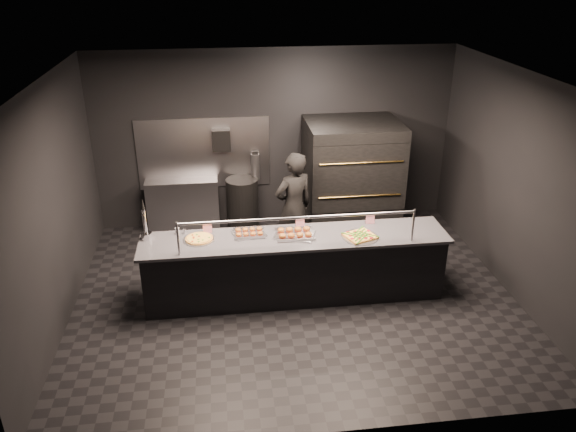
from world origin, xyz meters
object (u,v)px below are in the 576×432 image
Objects in this scene: round_pizza at (199,239)px; square_pizza at (360,236)px; prep_shelf at (183,205)px; trash_bin at (242,204)px; beer_tap at (145,228)px; slider_tray_b at (295,233)px; slider_tray_a at (249,233)px; worker at (294,207)px; towel_dispenser at (221,140)px; fire_extinguisher at (255,166)px; service_counter at (295,267)px; pizza_oven at (351,178)px.

round_pizza is 0.88× the size of square_pizza.
prep_shelf is 1.33× the size of trash_bin.
round_pizza is 2.30m from trash_bin.
slider_tray_b is (1.95, -0.15, -0.13)m from beer_tap.
worker is (0.73, 0.92, -0.08)m from slider_tray_a.
towel_dispenser is 2.42m from round_pizza.
square_pizza reaches higher than round_pizza.
fire_extinguisher is at bearing 36.06° from trash_bin.
service_counter is 4.54× the size of trash_bin.
trash_bin is (0.66, 2.15, -0.48)m from round_pizza.
service_counter is 2.78m from towel_dispenser.
slider_tray_a is (-0.60, 0.15, 0.48)m from service_counter.
service_counter is 8.12× the size of fire_extinguisher.
beer_tap is 2.26m from worker.
worker is (-0.72, 1.20, -0.07)m from square_pizza.
square_pizza is at bearing -64.62° from fire_extinguisher.
pizza_oven is at bearing -17.89° from fire_extinguisher.
towel_dispenser is at bearing 110.94° from slider_tray_b.
service_counter is 2.82m from prep_shelf.
round_pizza is 2.12m from square_pizza.
prep_shelf is 1.39m from fire_extinguisher.
service_counter is at bearing -5.59° from beer_tap.
slider_tray_a is at bearing -65.26° from prep_shelf.
worker is (1.73, -1.25, 0.41)m from prep_shelf.
prep_shelf is 3.50m from square_pizza.
towel_dispenser is 2.59m from slider_tray_b.
beer_tap is at bearing -123.68° from trash_bin.
square_pizza is at bearing -58.37° from trash_bin.
trash_bin is at bearing 105.31° from slider_tray_b.
round_pizza is at bearing 12.25° from worker.
trash_bin is (-0.60, 2.22, -0.01)m from service_counter.
square_pizza is (2.11, -0.20, 0.00)m from round_pizza.
fire_extinguisher is at bearing 98.30° from service_counter.
service_counter is 0.78m from slider_tray_a.
round_pizza is at bearing -143.41° from pizza_oven.
slider_tray_b is (0.35, -2.36, -0.11)m from fire_extinguisher.
service_counter reaches higher than round_pizza.
prep_shelf is at bearing 135.00° from square_pizza.
pizza_oven is 3.32× the size of beer_tap.
pizza_oven is 3.78× the size of fire_extinguisher.
fire_extinguisher is 0.88× the size of beer_tap.
square_pizza is (-0.35, -2.03, -0.03)m from pizza_oven.
fire_extinguisher is 2.39m from slider_tray_b.
square_pizza reaches higher than prep_shelf.
round_pizza is 0.87× the size of slider_tray_a.
pizza_oven is at bearing 44.18° from slider_tray_a.
round_pizza is 0.69× the size of slider_tray_b.
worker reaches higher than slider_tray_a.
beer_tap is at bearing 173.48° from square_pizza.
trash_bin is at bearing -29.31° from towel_dispenser.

